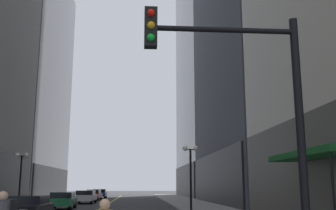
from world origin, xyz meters
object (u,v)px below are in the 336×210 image
Objects in this scene: traffic_light_near_right at (251,95)px; car_white at (86,196)px; car_black at (29,208)px; car_green at (62,200)px; car_red at (94,194)px; street_lamp_left_far at (21,167)px; car_blue at (100,193)px; street_lamp_right_mid at (191,163)px.

car_white is at bearing 102.67° from traffic_light_near_right.
car_black is 0.76× the size of traffic_light_near_right.
car_red is at bearing 89.05° from car_green.
car_green is at bearing -6.71° from street_lamp_left_far.
car_green and car_blue have the same top height.
traffic_light_near_right is 1.28× the size of street_lamp_right_mid.
car_white is 1.02× the size of car_red.
car_blue is at bearing 88.99° from car_green.
car_black is 1.06× the size of car_blue.
car_blue is at bearing 89.77° from car_black.
street_lamp_left_far is at bearing -101.36° from car_red.
car_black is 12.24m from street_lamp_left_far.
car_blue is at bearing 105.28° from street_lamp_right_mid.
street_lamp_right_mid is (9.00, -25.84, 2.54)m from car_red.
car_red is (-0.15, 8.99, -0.00)m from car_white.
street_lamp_right_mid is at bearing -70.80° from car_red.
car_green and car_white have the same top height.
traffic_light_near_right is (7.95, -43.68, 3.02)m from car_red.
car_red is at bearing 109.20° from street_lamp_right_mid.
car_blue is 33.72m from street_lamp_right_mid.
car_black and car_red have the same top height.
street_lamp_left_far is 1.00× the size of street_lamp_right_mid.
street_lamp_left_far is at bearing -111.68° from car_white.
street_lamp_left_far is (-3.79, 11.36, 2.54)m from car_black.
car_red is at bearing 90.94° from car_white.
street_lamp_left_far is (-3.95, -9.94, 2.54)m from car_white.
street_lamp_left_far is (-3.48, 0.41, 2.54)m from car_green.
car_green is 0.81× the size of traffic_light_near_right.
car_blue is at bearing 81.23° from street_lamp_left_far.
street_lamp_right_mid is (8.85, -16.85, 2.54)m from car_white.
street_lamp_right_mid reaches higher than car_blue.
street_lamp_left_far is 14.55m from street_lamp_right_mid.
car_black is at bearing 120.73° from traffic_light_near_right.
traffic_light_near_right is at bearing -93.37° from street_lamp_right_mid.
car_blue is at bearing 90.05° from car_white.
car_black is 15.87m from traffic_light_near_right.
car_red is 0.97× the size of street_lamp_right_mid.
traffic_light_near_right reaches higher than car_white.
car_blue is at bearing 98.83° from traffic_light_near_right.
car_green and car_red have the same top height.
car_green is 1.13× the size of car_blue.
car_white is 1.09× the size of car_blue.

